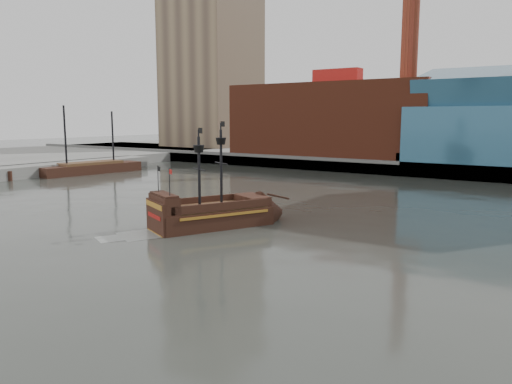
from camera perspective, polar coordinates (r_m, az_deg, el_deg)
The scene contains 7 objects.
ground at distance 34.80m, azimuth -9.99°, elevation -8.68°, with size 400.00×400.00×0.00m, color #2B2D28.
promenade_far at distance 118.30m, azimuth 22.99°, elevation 3.38°, with size 220.00×60.00×2.00m, color slate.
seawall at distance 89.67m, azimuth 19.17°, elevation 2.35°, with size 220.00×1.00×2.60m, color #4C4C49.
pier at distance 97.93m, azimuth -22.08°, elevation 2.50°, with size 6.00×40.00×2.00m, color slate.
skyline at distance 110.61m, azimuth 25.65°, elevation 15.16°, with size 149.00×45.00×62.00m.
pirate_ship at distance 47.23m, azimuth -5.30°, elevation -2.81°, with size 9.76×14.58×10.58m.
docked_vessel at distance 96.56m, azimuth -18.29°, elevation 2.51°, with size 6.61×19.30×12.86m.
Camera 1 is at (23.45, -23.59, 10.22)m, focal length 35.00 mm.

